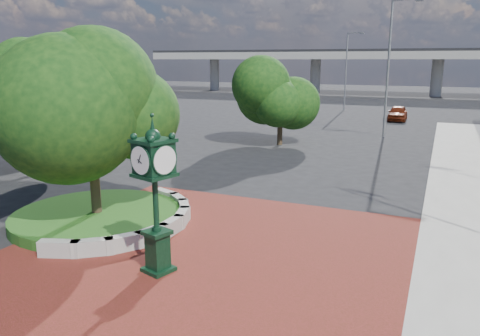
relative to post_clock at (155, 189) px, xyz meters
name	(u,v)px	position (x,y,z in m)	size (l,w,h in m)	color
ground	(219,242)	(0.60, 2.67, -2.43)	(200.00, 200.00, 0.00)	black
plaza	(205,253)	(0.60, 1.67, -2.41)	(12.00, 12.00, 0.04)	#5F2416
planter_wall	(149,223)	(-2.11, 2.67, -2.16)	(2.96, 6.77, 0.54)	#9E9B93
grass_bed	(97,217)	(-4.40, 2.67, -2.23)	(6.10, 6.10, 0.40)	#1D4E16
overpass	(404,55)	(0.39, 72.67, 4.11)	(90.00, 12.00, 7.50)	#9E9B93
tree_planter	(91,122)	(-4.40, 2.67, 1.29)	(5.20, 5.20, 6.33)	#38281C
tree_northwest	(33,94)	(-12.40, 7.67, 1.69)	(5.60, 5.60, 6.93)	#38281C
tree_street	(280,99)	(-3.40, 20.67, 0.80)	(4.40, 4.40, 5.45)	#38281C
post_clock	(155,189)	(0.00, 0.00, 0.00)	(1.11, 1.11, 4.43)	black
parked_car	(398,113)	(2.93, 37.98, -1.70)	(1.74, 4.31, 1.47)	#5C1E0D
street_lamp_near	(392,58)	(3.14, 27.16, 3.52)	(2.25, 0.71, 10.17)	slate
street_lamp_far	(348,65)	(-3.68, 46.07, 2.78)	(1.99, 0.45, 8.90)	slate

